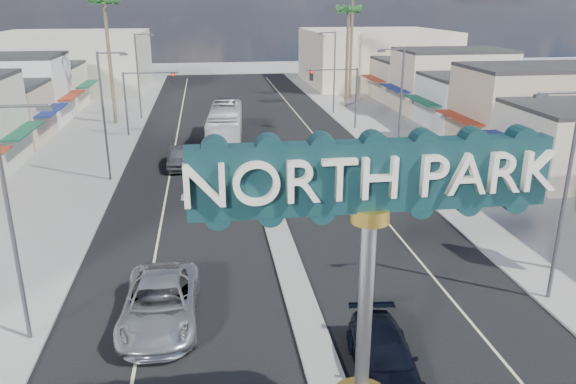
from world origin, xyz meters
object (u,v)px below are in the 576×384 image
object	(u,v)px
car_parked_left	(179,157)
city_bus	(225,125)
streetlight_l_mid	(106,110)
palm_left_far	(104,8)
traffic_signal_right	(338,87)
suv_left	(160,303)
palm_right_mid	(349,15)
car_parked_right	(339,151)
streetlight_r_mid	(399,103)
streetlight_l_far	(139,72)
streetlight_r_far	(333,69)
streetlight_l_near	(14,215)
suv_right	(384,357)
streetlight_r_near	(563,188)
traffic_signal_left	(145,91)
gateway_sign	(367,280)

from	to	relation	value
car_parked_left	city_bus	size ratio (longest dim) A/B	0.41
streetlight_l_mid	palm_left_far	world-z (taller)	palm_left_far
traffic_signal_right	suv_left	world-z (taller)	traffic_signal_right
streetlight_l_mid	car_parked_left	world-z (taller)	streetlight_l_mid
suv_left	city_bus	world-z (taller)	city_bus
streetlight_l_mid	palm_right_mid	bearing A→B (deg)	47.97
car_parked_right	streetlight_r_mid	bearing A→B (deg)	-49.46
streetlight_l_far	streetlight_r_far	world-z (taller)	same
streetlight_l_near	suv_left	distance (m)	6.30
streetlight_l_mid	palm_left_far	distance (m)	21.16
suv_left	suv_right	world-z (taller)	suv_left
streetlight_l_near	streetlight_l_mid	distance (m)	20.00
traffic_signal_right	streetlight_r_mid	bearing A→B (deg)	-84.90
streetlight_l_mid	suv_left	distance (m)	20.45
streetlight_r_near	palm_right_mid	xyz separation A→B (m)	(2.57, 46.00, 5.54)
streetlight_l_mid	car_parked_left	bearing A→B (deg)	31.66
streetlight_l_mid	streetlight_r_mid	bearing A→B (deg)	0.00
streetlight_r_far	streetlight_r_near	bearing A→B (deg)	-90.00
traffic_signal_right	palm_left_far	size ratio (longest dim) A/B	0.46
city_bus	car_parked_left	bearing A→B (deg)	-113.37
traffic_signal_right	streetlight_r_far	bearing A→B (deg)	81.14
streetlight_l_near	suv_left	world-z (taller)	streetlight_l_near
traffic_signal_left	streetlight_l_far	distance (m)	8.14
palm_left_far	suv_left	distance (m)	41.50
suv_right	car_parked_left	size ratio (longest dim) A/B	1.05
streetlight_l_far	car_parked_left	distance (m)	20.17
traffic_signal_left	traffic_signal_right	bearing A→B (deg)	0.00
traffic_signal_right	palm_right_mid	size ratio (longest dim) A/B	0.50
streetlight_r_mid	streetlight_r_far	distance (m)	22.00
gateway_sign	streetlight_l_mid	size ratio (longest dim) A/B	1.02
car_parked_right	city_bus	size ratio (longest dim) A/B	0.36
traffic_signal_left	suv_right	world-z (taller)	traffic_signal_left
streetlight_r_mid	car_parked_right	world-z (taller)	streetlight_r_mid
suv_left	city_bus	xyz separation A→B (m)	(3.76, 29.53, 0.75)
palm_right_mid	car_parked_right	bearing A→B (deg)	-105.24
traffic_signal_left	streetlight_r_near	world-z (taller)	streetlight_r_near
streetlight_r_mid	city_bus	bearing A→B (deg)	140.99
streetlight_r_near	gateway_sign	bearing A→B (deg)	-142.45
gateway_sign	suv_left	world-z (taller)	gateway_sign
streetlight_l_mid	car_parked_right	size ratio (longest dim) A/B	2.14
streetlight_l_far	car_parked_right	size ratio (longest dim) A/B	2.14
traffic_signal_left	streetlight_r_far	distance (m)	21.20
streetlight_l_mid	palm_right_mid	xyz separation A→B (m)	(23.43, 26.00, 5.54)
streetlight_r_far	car_parked_right	xyz separation A→B (m)	(-3.58, -18.57, -4.37)
palm_left_far	gateway_sign	bearing A→B (deg)	-74.85
streetlight_l_near	streetlight_l_far	bearing A→B (deg)	90.00
palm_left_far	car_parked_left	bearing A→B (deg)	-67.47
streetlight_r_mid	palm_right_mid	xyz separation A→B (m)	(2.57, 26.00, 5.54)
traffic_signal_right	gateway_sign	bearing A→B (deg)	-102.33
gateway_sign	car_parked_right	bearing A→B (deg)	77.71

